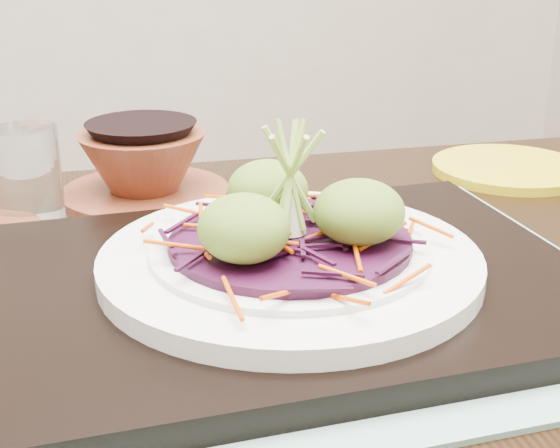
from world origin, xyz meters
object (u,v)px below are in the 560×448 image
object	(u,v)px
yellow_plate	(509,168)
white_plate	(290,260)
dining_table	(272,397)
terracotta_bowl_set	(144,171)
water_glass	(28,174)
serving_tray	(290,283)

from	to	relation	value
yellow_plate	white_plate	bearing A→B (deg)	-149.82
dining_table	white_plate	distance (m)	0.13
dining_table	terracotta_bowl_set	xyz separation A→B (m)	(-0.04, 0.25, 0.12)
dining_table	water_glass	size ratio (longest dim) A/B	13.28
water_glass	yellow_plate	xyz separation A→B (m)	(0.52, -0.05, -0.04)
white_plate	terracotta_bowl_set	distance (m)	0.27
water_glass	terracotta_bowl_set	distance (m)	0.11
dining_table	serving_tray	distance (m)	0.11
dining_table	white_plate	bearing A→B (deg)	-42.62
serving_tray	white_plate	xyz separation A→B (m)	(0.00, 0.00, 0.02)
water_glass	serving_tray	bearing A→B (deg)	-56.87
water_glass	white_plate	bearing A→B (deg)	-56.87
dining_table	water_glass	distance (m)	0.32
terracotta_bowl_set	yellow_plate	distance (m)	0.41
serving_tray	yellow_plate	bearing A→B (deg)	35.28
yellow_plate	water_glass	bearing A→B (deg)	174.91
serving_tray	yellow_plate	xyz separation A→B (m)	(0.36, 0.21, -0.01)
dining_table	terracotta_bowl_set	bearing A→B (deg)	107.15
white_plate	yellow_plate	size ratio (longest dim) A/B	1.63
terracotta_bowl_set	yellow_plate	xyz separation A→B (m)	(0.41, -0.06, -0.03)
terracotta_bowl_set	serving_tray	bearing A→B (deg)	-78.80
terracotta_bowl_set	white_plate	bearing A→B (deg)	-78.80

